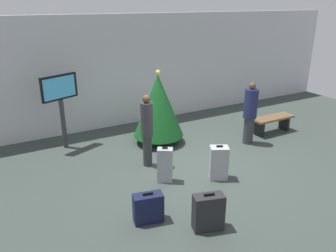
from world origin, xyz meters
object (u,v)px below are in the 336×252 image
(traveller_0, at_px, (147,129))
(suitcase_1, at_px, (148,208))
(suitcase_0, at_px, (208,212))
(waiting_bench, at_px, (272,121))
(suitcase_2, at_px, (165,165))
(holiday_tree, at_px, (158,106))
(suitcase_3, at_px, (219,163))
(traveller_1, at_px, (250,112))
(flight_info_kiosk, at_px, (60,97))

(traveller_0, distance_m, suitcase_1, 2.25)
(traveller_0, xyz_separation_m, suitcase_1, (-0.93, -1.94, -0.65))
(suitcase_0, height_order, suitcase_1, suitcase_0)
(waiting_bench, bearing_deg, suitcase_2, -166.65)
(suitcase_2, bearing_deg, holiday_tree, 66.15)
(holiday_tree, distance_m, suitcase_3, 2.50)
(suitcase_0, bearing_deg, traveller_1, 38.75)
(flight_info_kiosk, xyz_separation_m, traveller_1, (4.39, -2.12, -0.49))
(traveller_0, height_order, suitcase_0, traveller_0)
(waiting_bench, height_order, suitcase_2, suitcase_2)
(traveller_0, bearing_deg, suitcase_3, -51.13)
(holiday_tree, xyz_separation_m, traveller_0, (-0.85, -1.08, -0.13))
(suitcase_2, bearing_deg, suitcase_1, -130.48)
(flight_info_kiosk, bearing_deg, waiting_bench, -18.63)
(holiday_tree, height_order, suitcase_3, holiday_tree)
(flight_info_kiosk, distance_m, traveller_1, 4.90)
(flight_info_kiosk, distance_m, suitcase_1, 4.11)
(traveller_0, height_order, traveller_1, traveller_0)
(suitcase_1, distance_m, suitcase_2, 1.43)
(suitcase_0, relative_size, suitcase_1, 1.20)
(flight_info_kiosk, xyz_separation_m, suitcase_1, (0.51, -3.93, -1.11))
(suitcase_0, distance_m, suitcase_1, 1.04)
(suitcase_3, bearing_deg, suitcase_2, 156.71)
(suitcase_2, bearing_deg, suitcase_3, -23.29)
(waiting_bench, distance_m, suitcase_1, 5.43)
(flight_info_kiosk, xyz_separation_m, suitcase_2, (1.44, -2.84, -1.00))
(traveller_1, height_order, suitcase_3, traveller_1)
(holiday_tree, bearing_deg, traveller_0, -128.28)
(suitcase_0, relative_size, suitcase_3, 0.88)
(suitcase_0, height_order, suitcase_2, suitcase_2)
(holiday_tree, bearing_deg, traveller_1, -30.28)
(waiting_bench, distance_m, traveller_0, 4.13)
(holiday_tree, bearing_deg, suitcase_0, -105.06)
(traveller_0, relative_size, suitcase_0, 2.50)
(traveller_1, height_order, suitcase_2, traveller_1)
(suitcase_0, bearing_deg, suitcase_1, 139.32)
(waiting_bench, bearing_deg, holiday_tree, 163.37)
(holiday_tree, bearing_deg, suitcase_3, -85.08)
(holiday_tree, relative_size, suitcase_0, 2.92)
(suitcase_2, bearing_deg, traveller_0, 89.77)
(flight_info_kiosk, bearing_deg, traveller_1, -25.79)
(suitcase_2, bearing_deg, suitcase_0, -94.51)
(traveller_1, relative_size, suitcase_3, 2.16)
(traveller_0, distance_m, suitcase_3, 1.78)
(waiting_bench, bearing_deg, traveller_1, -167.40)
(suitcase_3, bearing_deg, traveller_0, 128.87)
(suitcase_2, bearing_deg, traveller_1, 13.65)
(flight_info_kiosk, relative_size, waiting_bench, 1.45)
(traveller_0, xyz_separation_m, suitcase_2, (-0.00, -0.86, -0.54))
(suitcase_1, relative_size, suitcase_2, 0.71)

